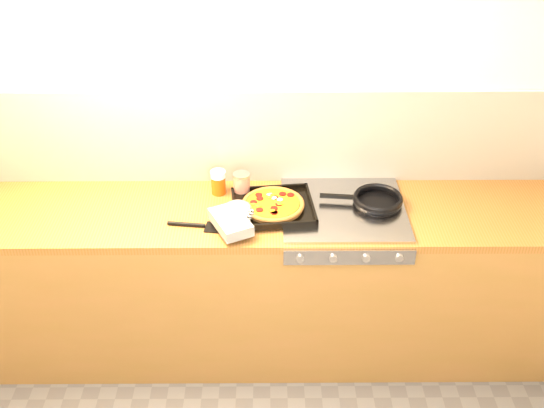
{
  "coord_description": "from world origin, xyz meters",
  "views": [
    {
      "loc": [
        0.08,
        -1.48,
        2.64
      ],
      "look_at": [
        0.1,
        1.08,
        0.95
      ],
      "focal_mm": 42.0,
      "sensor_mm": 36.0,
      "label": 1
    }
  ],
  "objects_px": {
    "pizza_on_tray": "(261,209)",
    "tomato_can": "(242,184)",
    "juice_glass": "(218,182)",
    "frying_pan": "(377,200)"
  },
  "relations": [
    {
      "from": "frying_pan",
      "to": "tomato_can",
      "type": "xyz_separation_m",
      "value": [
        -0.67,
        0.11,
        0.02
      ]
    },
    {
      "from": "frying_pan",
      "to": "pizza_on_tray",
      "type": "bearing_deg",
      "value": -171.69
    },
    {
      "from": "tomato_can",
      "to": "frying_pan",
      "type": "bearing_deg",
      "value": -9.64
    },
    {
      "from": "frying_pan",
      "to": "tomato_can",
      "type": "bearing_deg",
      "value": 170.36
    },
    {
      "from": "frying_pan",
      "to": "tomato_can",
      "type": "distance_m",
      "value": 0.68
    },
    {
      "from": "pizza_on_tray",
      "to": "tomato_can",
      "type": "bearing_deg",
      "value": 117.04
    },
    {
      "from": "tomato_can",
      "to": "juice_glass",
      "type": "distance_m",
      "value": 0.12
    },
    {
      "from": "pizza_on_tray",
      "to": "tomato_can",
      "type": "relative_size",
      "value": 4.26
    },
    {
      "from": "pizza_on_tray",
      "to": "frying_pan",
      "type": "xyz_separation_m",
      "value": [
        0.57,
        0.08,
        -0.01
      ]
    },
    {
      "from": "pizza_on_tray",
      "to": "juice_glass",
      "type": "bearing_deg",
      "value": 135.92
    }
  ]
}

